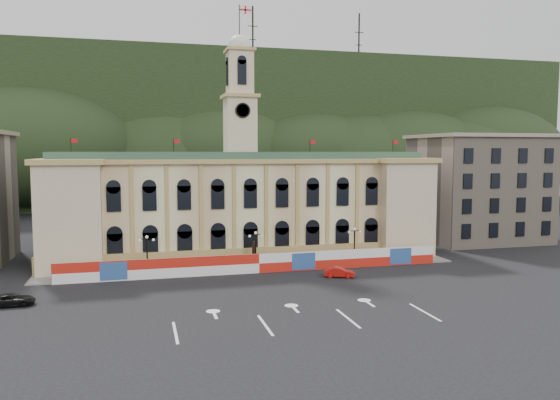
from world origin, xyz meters
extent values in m
plane|color=black|center=(0.00, 0.00, 0.00)|extent=(260.00, 260.00, 0.00)
cube|color=black|center=(0.00, 130.00, 22.00)|extent=(230.00, 70.00, 44.00)
cube|color=#595651|center=(35.00, 110.00, 30.00)|extent=(22.00, 8.00, 14.00)
cube|color=#595651|center=(-48.00, 108.00, 26.00)|extent=(16.00, 7.00, 10.00)
cylinder|color=black|center=(20.00, 115.00, 50.00)|extent=(0.50, 0.50, 20.00)
cylinder|color=black|center=(55.00, 115.00, 50.00)|extent=(0.50, 0.50, 20.00)
cube|color=beige|center=(0.00, 28.00, 7.00)|extent=(55.00, 15.00, 14.00)
cube|color=tan|center=(0.00, 20.20, 1.20)|extent=(56.00, 0.80, 2.40)
cube|color=tan|center=(0.00, 28.00, 14.30)|extent=(56.20, 16.20, 0.60)
cube|color=#32533F|center=(0.00, 28.00, 15.00)|extent=(53.00, 13.00, 1.20)
cube|color=beige|center=(-23.50, 27.00, 7.00)|extent=(8.00, 17.00, 14.00)
cube|color=beige|center=(23.50, 27.00, 7.00)|extent=(8.00, 17.00, 14.00)
cube|color=beige|center=(0.00, 28.00, 19.60)|extent=(4.40, 4.40, 8.00)
cube|color=tan|center=(0.00, 28.00, 23.80)|extent=(5.20, 5.20, 0.50)
cube|color=beige|center=(0.00, 28.00, 27.10)|extent=(3.60, 3.60, 6.50)
cube|color=tan|center=(0.00, 28.00, 30.50)|extent=(4.20, 4.20, 0.40)
cylinder|color=black|center=(0.00, 25.70, 21.60)|extent=(2.20, 0.20, 2.20)
ellipsoid|color=silver|center=(0.00, 28.00, 31.40)|extent=(3.20, 3.20, 2.72)
cylinder|color=black|center=(0.00, 28.00, 34.60)|extent=(0.12, 0.12, 5.00)
cube|color=white|center=(0.90, 28.00, 36.40)|extent=(1.80, 0.04, 1.20)
cube|color=red|center=(0.90, 27.97, 36.40)|extent=(1.80, 0.02, 0.22)
cube|color=red|center=(0.90, 27.97, 36.40)|extent=(0.22, 0.02, 1.20)
cube|color=tan|center=(43.00, 31.00, 9.00)|extent=(20.00, 16.00, 18.00)
cube|color=gray|center=(43.00, 31.00, 18.30)|extent=(21.00, 17.00, 0.60)
cube|color=red|center=(0.00, 15.00, 1.25)|extent=(50.00, 0.25, 2.50)
cube|color=#2B5192|center=(-18.00, 14.86, 1.25)|extent=(3.20, 0.05, 2.20)
cube|color=#2B5192|center=(6.00, 14.86, 1.25)|extent=(3.20, 0.05, 2.20)
cube|color=#2B5192|center=(20.00, 14.86, 1.25)|extent=(3.20, 0.05, 2.20)
cube|color=slate|center=(0.00, 17.75, 0.08)|extent=(56.00, 5.50, 0.16)
cube|color=#595651|center=(0.00, 18.00, 0.90)|extent=(1.40, 1.40, 1.80)
cylinder|color=black|center=(0.00, 18.00, 2.60)|extent=(0.60, 0.60, 1.60)
sphere|color=black|center=(0.00, 18.00, 3.50)|extent=(0.44, 0.44, 0.44)
cylinder|color=black|center=(-14.00, 17.00, 0.15)|extent=(0.44, 0.44, 0.30)
cylinder|color=black|center=(-14.00, 17.00, 2.40)|extent=(0.18, 0.18, 4.80)
cube|color=black|center=(-14.00, 17.00, 4.70)|extent=(1.60, 0.08, 0.08)
sphere|color=silver|center=(-14.80, 17.00, 4.55)|extent=(0.36, 0.36, 0.36)
sphere|color=silver|center=(-13.20, 17.00, 4.55)|extent=(0.36, 0.36, 0.36)
sphere|color=silver|center=(-14.00, 17.00, 4.95)|extent=(0.40, 0.40, 0.40)
cylinder|color=black|center=(0.00, 17.00, 0.15)|extent=(0.44, 0.44, 0.30)
cylinder|color=black|center=(0.00, 17.00, 2.40)|extent=(0.18, 0.18, 4.80)
cube|color=black|center=(0.00, 17.00, 4.70)|extent=(1.60, 0.08, 0.08)
sphere|color=silver|center=(-0.80, 17.00, 4.55)|extent=(0.36, 0.36, 0.36)
sphere|color=silver|center=(0.80, 17.00, 4.55)|extent=(0.36, 0.36, 0.36)
sphere|color=silver|center=(0.00, 17.00, 4.95)|extent=(0.40, 0.40, 0.40)
cylinder|color=black|center=(14.00, 17.00, 0.15)|extent=(0.44, 0.44, 0.30)
cylinder|color=black|center=(14.00, 17.00, 2.40)|extent=(0.18, 0.18, 4.80)
cube|color=black|center=(14.00, 17.00, 4.70)|extent=(1.60, 0.08, 0.08)
sphere|color=silver|center=(13.20, 17.00, 4.55)|extent=(0.36, 0.36, 0.36)
sphere|color=silver|center=(14.80, 17.00, 4.55)|extent=(0.36, 0.36, 0.36)
sphere|color=silver|center=(14.00, 17.00, 4.95)|extent=(0.40, 0.40, 0.40)
imported|color=#B2110C|center=(9.21, 10.12, 0.62)|extent=(3.79, 4.65, 1.25)
imported|color=black|center=(-27.59, 6.40, 0.63)|extent=(2.42, 4.67, 1.25)
camera|label=1|loc=(-14.72, -52.89, 15.65)|focal=35.00mm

